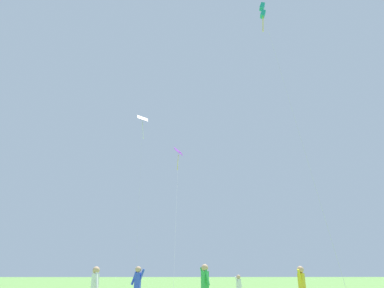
{
  "coord_description": "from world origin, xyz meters",
  "views": [
    {
      "loc": [
        -0.27,
        -2.79,
        1.46
      ],
      "look_at": [
        0.84,
        26.75,
        12.81
      ],
      "focal_mm": 31.79,
      "sensor_mm": 36.0,
      "label": 1
    }
  ],
  "objects_px": {
    "kite_black_large": "(143,126)",
    "kite_teal_box": "(263,12)",
    "person_in_blue_jacket": "(205,285)",
    "person_child_small": "(239,287)",
    "kite_purple_streamer": "(178,158)",
    "person_far_back": "(302,287)",
    "person_foreground_watcher": "(137,285)",
    "person_with_spool": "(94,288)"
  },
  "relations": [
    {
      "from": "person_with_spool",
      "to": "person_child_small",
      "type": "relative_size",
      "value": 1.18
    },
    {
      "from": "person_in_blue_jacket",
      "to": "person_child_small",
      "type": "distance_m",
      "value": 5.03
    },
    {
      "from": "kite_teal_box",
      "to": "kite_purple_streamer",
      "type": "xyz_separation_m",
      "value": [
        -7.25,
        18.25,
        -7.19
      ]
    },
    {
      "from": "kite_black_large",
      "to": "person_in_blue_jacket",
      "type": "bearing_deg",
      "value": -78.91
    },
    {
      "from": "person_in_blue_jacket",
      "to": "person_child_small",
      "type": "xyz_separation_m",
      "value": [
        1.98,
        4.62,
        -0.22
      ]
    },
    {
      "from": "kite_purple_streamer",
      "to": "person_in_blue_jacket",
      "type": "relative_size",
      "value": 9.49
    },
    {
      "from": "kite_teal_box",
      "to": "person_foreground_watcher",
      "type": "relative_size",
      "value": 13.46
    },
    {
      "from": "kite_teal_box",
      "to": "person_with_spool",
      "type": "height_order",
      "value": "kite_teal_box"
    },
    {
      "from": "kite_teal_box",
      "to": "person_in_blue_jacket",
      "type": "height_order",
      "value": "kite_teal_box"
    },
    {
      "from": "kite_purple_streamer",
      "to": "person_foreground_watcher",
      "type": "bearing_deg",
      "value": -92.97
    },
    {
      "from": "person_foreground_watcher",
      "to": "person_child_small",
      "type": "bearing_deg",
      "value": 34.33
    },
    {
      "from": "person_far_back",
      "to": "person_with_spool",
      "type": "bearing_deg",
      "value": -176.56
    },
    {
      "from": "person_in_blue_jacket",
      "to": "person_with_spool",
      "type": "bearing_deg",
      "value": -164.68
    },
    {
      "from": "kite_teal_box",
      "to": "person_child_small",
      "type": "bearing_deg",
      "value": -127.25
    },
    {
      "from": "kite_purple_streamer",
      "to": "person_foreground_watcher",
      "type": "xyz_separation_m",
      "value": [
        -1.39,
        -26.73,
        -14.41
      ]
    },
    {
      "from": "person_child_small",
      "to": "kite_teal_box",
      "type": "bearing_deg",
      "value": 52.75
    },
    {
      "from": "kite_black_large",
      "to": "person_foreground_watcher",
      "type": "xyz_separation_m",
      "value": [
        4.1,
        -32.52,
        -21.37
      ]
    },
    {
      "from": "kite_black_large",
      "to": "person_far_back",
      "type": "bearing_deg",
      "value": -73.91
    },
    {
      "from": "person_with_spool",
      "to": "kite_purple_streamer",
      "type": "bearing_deg",
      "value": 85.12
    },
    {
      "from": "kite_purple_streamer",
      "to": "kite_teal_box",
      "type": "bearing_deg",
      "value": -68.33
    },
    {
      "from": "kite_purple_streamer",
      "to": "person_child_small",
      "type": "bearing_deg",
      "value": -82.36
    },
    {
      "from": "person_in_blue_jacket",
      "to": "person_foreground_watcher",
      "type": "xyz_separation_m",
      "value": [
        -2.58,
        1.51,
        -0.03
      ]
    },
    {
      "from": "person_in_blue_jacket",
      "to": "person_far_back",
      "type": "relative_size",
      "value": 1.04
    },
    {
      "from": "kite_black_large",
      "to": "kite_teal_box",
      "type": "xyz_separation_m",
      "value": [
        12.74,
        -24.05,
        0.22
      ]
    },
    {
      "from": "kite_teal_box",
      "to": "person_child_small",
      "type": "height_order",
      "value": "kite_teal_box"
    },
    {
      "from": "kite_purple_streamer",
      "to": "person_in_blue_jacket",
      "type": "height_order",
      "value": "kite_purple_streamer"
    },
    {
      "from": "kite_teal_box",
      "to": "person_in_blue_jacket",
      "type": "bearing_deg",
      "value": -121.25
    },
    {
      "from": "kite_black_large",
      "to": "kite_purple_streamer",
      "type": "distance_m",
      "value": 10.59
    },
    {
      "from": "kite_teal_box",
      "to": "person_foreground_watcher",
      "type": "distance_m",
      "value": 24.75
    },
    {
      "from": "person_in_blue_jacket",
      "to": "person_child_small",
      "type": "height_order",
      "value": "person_in_blue_jacket"
    },
    {
      "from": "person_in_blue_jacket",
      "to": "person_child_small",
      "type": "bearing_deg",
      "value": 66.8
    },
    {
      "from": "kite_black_large",
      "to": "person_with_spool",
      "type": "relative_size",
      "value": 14.33
    },
    {
      "from": "person_foreground_watcher",
      "to": "person_child_small",
      "type": "height_order",
      "value": "person_foreground_watcher"
    },
    {
      "from": "person_far_back",
      "to": "person_in_blue_jacket",
      "type": "bearing_deg",
      "value": 169.94
    },
    {
      "from": "kite_black_large",
      "to": "person_far_back",
      "type": "xyz_separation_m",
      "value": [
        9.99,
        -34.62,
        -21.39
      ]
    },
    {
      "from": "kite_purple_streamer",
      "to": "person_far_back",
      "type": "height_order",
      "value": "kite_purple_streamer"
    },
    {
      "from": "kite_teal_box",
      "to": "kite_purple_streamer",
      "type": "height_order",
      "value": "kite_teal_box"
    },
    {
      "from": "kite_black_large",
      "to": "person_in_blue_jacket",
      "type": "relative_size",
      "value": 13.51
    },
    {
      "from": "person_in_blue_jacket",
      "to": "person_foreground_watcher",
      "type": "bearing_deg",
      "value": 149.59
    },
    {
      "from": "kite_purple_streamer",
      "to": "person_with_spool",
      "type": "distance_m",
      "value": 32.71
    },
    {
      "from": "person_foreground_watcher",
      "to": "person_with_spool",
      "type": "relative_size",
      "value": 1.03
    },
    {
      "from": "kite_black_large",
      "to": "kite_teal_box",
      "type": "height_order",
      "value": "kite_black_large"
    }
  ]
}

